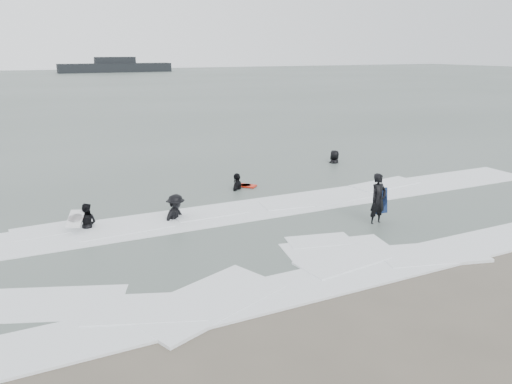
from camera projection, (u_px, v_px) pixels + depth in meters
name	position (u px, v px, depth m)	size (l,w,h in m)	color
ground	(328.00, 270.00, 14.72)	(320.00, 320.00, 0.00)	brown
sea	(66.00, 87.00, 84.22)	(320.00, 320.00, 0.00)	#47544C
surfer_centre	(376.00, 224.00, 18.54)	(0.72, 0.47, 1.97)	black
surfer_wading	(88.00, 229.00, 18.05)	(0.74, 0.58, 1.53)	black
surfer_breaker	(176.00, 221.00, 18.95)	(1.22, 0.70, 1.89)	black
surfer_right_near	(237.00, 190.00, 23.09)	(1.14, 0.48, 1.95)	black
surfer_right_far	(334.00, 164.00, 28.37)	(0.94, 0.61, 1.93)	black
surf_foam	(271.00, 229.00, 17.93)	(30.03, 9.06, 0.09)	white
bodyboards	(236.00, 200.00, 19.84)	(11.12, 7.23, 1.25)	#0D1B40
vessel_horizon	(115.00, 67.00, 138.94)	(30.48, 5.44, 4.14)	black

